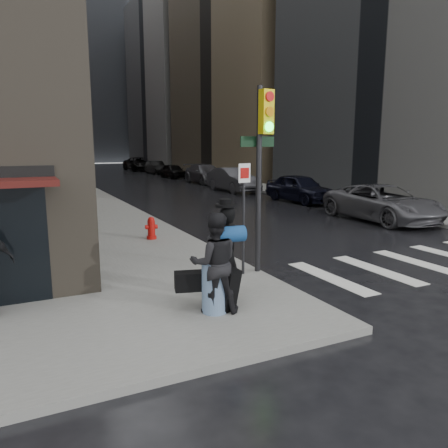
{
  "coord_description": "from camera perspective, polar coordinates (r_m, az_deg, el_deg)",
  "views": [
    {
      "loc": [
        -3.58,
        -7.41,
        3.35
      ],
      "look_at": [
        1.29,
        2.61,
        1.3
      ],
      "focal_mm": 35.0,
      "sensor_mm": 36.0,
      "label": 1
    }
  ],
  "objects": [
    {
      "name": "ground",
      "position": [
        8.89,
        -0.14,
        -11.72
      ],
      "size": [
        140.0,
        140.0,
        0.0
      ],
      "primitive_type": "plane",
      "color": "black",
      "rests_on": "ground"
    },
    {
      "name": "sidewalk_left",
      "position": [
        34.75,
        -19.99,
        4.4
      ],
      "size": [
        4.0,
        50.0,
        0.15
      ],
      "primitive_type": "cube",
      "color": "slate",
      "rests_on": "ground"
    },
    {
      "name": "sidewalk_right",
      "position": [
        38.56,
        0.44,
        5.57
      ],
      "size": [
        3.0,
        50.0,
        0.15
      ],
      "primitive_type": "cube",
      "color": "slate",
      "rests_on": "ground"
    },
    {
      "name": "crosswalk",
      "position": [
        14.31,
        26.12,
        -4.18
      ],
      "size": [
        8.5,
        3.0,
        0.01
      ],
      "color": "silver",
      "rests_on": "ground"
    },
    {
      "name": "bldg_right_far",
      "position": [
        72.37,
        -1.7,
        17.7
      ],
      "size": [
        22.0,
        20.0,
        25.0
      ],
      "primitive_type": "cube",
      "color": "slate",
      "rests_on": "ground"
    },
    {
      "name": "bldg_distant",
      "position": [
        86.87,
        -20.41,
        18.19
      ],
      "size": [
        40.0,
        12.0,
        32.0
      ],
      "primitive_type": "cube",
      "color": "slate",
      "rests_on": "ground"
    },
    {
      "name": "man_overcoat",
      "position": [
        9.0,
        0.08,
        -4.41
      ],
      "size": [
        1.08,
        1.39,
        2.13
      ],
      "rotation": [
        0.0,
        0.0,
        3.52
      ],
      "color": "black",
      "rests_on": "ground"
    },
    {
      "name": "man_jeans",
      "position": [
        8.32,
        -1.32,
        -5.09
      ],
      "size": [
        1.36,
        1.01,
        1.95
      ],
      "rotation": [
        0.0,
        0.0,
        2.88
      ],
      "color": "black",
      "rests_on": "ground"
    },
    {
      "name": "traffic_light",
      "position": [
        10.7,
        4.79,
        9.03
      ],
      "size": [
        1.13,
        0.57,
        4.57
      ],
      "rotation": [
        0.0,
        0.0,
        0.14
      ],
      "color": "black",
      "rests_on": "ground"
    },
    {
      "name": "fire_hydrant",
      "position": [
        15.06,
        -9.47,
        -0.66
      ],
      "size": [
        0.43,
        0.33,
        0.76
      ],
      "rotation": [
        0.0,
        0.0,
        -0.11
      ],
      "color": "#AB0E0A",
      "rests_on": "ground"
    },
    {
      "name": "parked_car_0",
      "position": [
        20.43,
        20.01,
        2.61
      ],
      "size": [
        2.83,
        5.79,
        1.58
      ],
      "primitive_type": "imported",
      "rotation": [
        0.0,
        0.0,
        -0.04
      ],
      "color": "#525157",
      "rests_on": "ground"
    },
    {
      "name": "parked_car_1",
      "position": [
        25.83,
        9.86,
        4.65
      ],
      "size": [
        2.23,
        4.88,
        1.62
      ],
      "primitive_type": "imported",
      "rotation": [
        0.0,
        0.0,
        0.07
      ],
      "color": "black",
      "rests_on": "ground"
    },
    {
      "name": "parked_car_2",
      "position": [
        31.16,
        1.19,
        5.81
      ],
      "size": [
        1.97,
        5.15,
        1.68
      ],
      "primitive_type": "imported",
      "rotation": [
        0.0,
        0.0,
        0.04
      ],
      "color": "#404045",
      "rests_on": "ground"
    },
    {
      "name": "parked_car_3",
      "position": [
        37.64,
        -2.43,
        6.56
      ],
      "size": [
        2.28,
        5.6,
        1.62
      ],
      "primitive_type": "imported",
      "rotation": [
        0.0,
        0.0,
        -0.0
      ],
      "color": "#424247",
      "rests_on": "ground"
    },
    {
      "name": "parked_car_4",
      "position": [
        43.77,
        -6.63,
        6.89
      ],
      "size": [
        1.85,
        4.16,
        1.39
      ],
      "primitive_type": "imported",
      "rotation": [
        0.0,
        0.0,
        0.05
      ],
      "color": "black",
      "rests_on": "ground"
    },
    {
      "name": "parked_car_5",
      "position": [
        50.31,
        -8.87,
        7.31
      ],
      "size": [
        1.55,
        4.35,
        1.43
      ],
      "primitive_type": "imported",
      "rotation": [
        0.0,
        0.0,
        -0.01
      ],
      "color": "black",
      "rests_on": "ground"
    },
    {
      "name": "parked_car_6",
      "position": [
        56.79,
        -11.06,
        7.7
      ],
      "size": [
        3.0,
        6.04,
        1.65
      ],
      "primitive_type": "imported",
      "rotation": [
        0.0,
        0.0,
        0.05
      ],
      "color": "black",
      "rests_on": "ground"
    }
  ]
}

